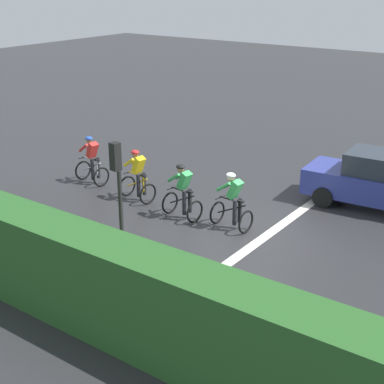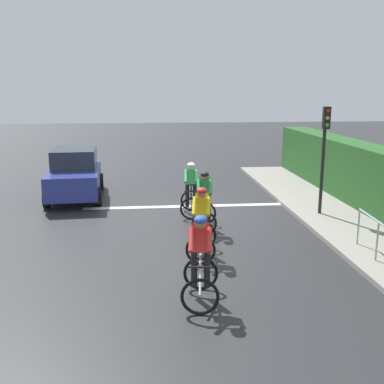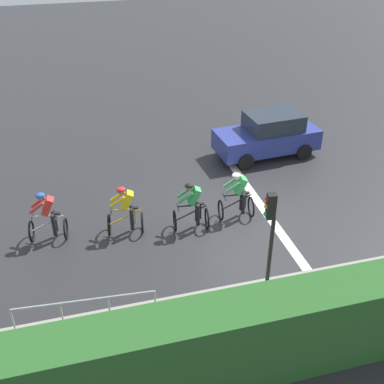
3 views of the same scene
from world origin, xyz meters
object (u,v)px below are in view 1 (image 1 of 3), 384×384
Objects in this scene: cyclist_mid at (183,193)px; cyclist_second at (138,177)px; cyclist_lead at (92,161)px; pedestrian_railing_kerbside at (10,203)px; car_navy at (375,180)px; cyclist_fourth at (233,203)px; traffic_light_near_crossing at (118,190)px.

cyclist_second is at bearing 81.19° from cyclist_mid.
cyclist_lead and cyclist_second have the same top height.
pedestrian_railing_kerbside is at bearing 157.81° from cyclist_second.
car_navy is 10.89m from pedestrian_railing_kerbside.
cyclist_fourth is 0.39× the size of car_navy.
cyclist_lead is 2.34m from cyclist_second.
traffic_light_near_crossing is at bearing -143.86° from cyclist_second.
traffic_light_near_crossing reaches higher than cyclist_second.
cyclist_mid and cyclist_fourth have the same top height.
cyclist_lead is at bearing 112.42° from car_navy.
car_navy reaches higher than pedestrian_railing_kerbside.
cyclist_second is 3.59m from cyclist_fourth.
pedestrian_railing_kerbside is (0.25, 4.43, -1.44)m from traffic_light_near_crossing.
cyclist_fourth is (-0.38, -5.91, 0.00)m from cyclist_lead.
cyclist_second is 1.00× the size of cyclist_mid.
traffic_light_near_crossing is (-3.89, 0.69, 1.43)m from cyclist_fourth.
cyclist_second is at bearing 36.14° from traffic_light_near_crossing.
cyclist_lead is at bearing 11.19° from pedestrian_railing_kerbside.
cyclist_lead is 1.00× the size of cyclist_second.
cyclist_second is 2.04m from cyclist_mid.
cyclist_lead and cyclist_mid have the same top height.
cyclist_mid is 4.04m from traffic_light_near_crossing.
cyclist_second is 0.50× the size of traffic_light_near_crossing.
cyclist_second is 0.50× the size of pedestrian_railing_kerbside.
cyclist_fourth is (-0.09, -3.59, 0.00)m from cyclist_second.
cyclist_mid is at bearing -45.97° from pedestrian_railing_kerbside.
cyclist_mid is at bearing 134.17° from car_navy.
cyclist_mid is 0.39× the size of car_navy.
cyclist_second and cyclist_mid have the same top height.
traffic_light_near_crossing is at bearing 170.02° from cyclist_fourth.
car_navy is at bearing -58.57° from cyclist_second.
cyclist_fourth is at bearing -91.41° from cyclist_second.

